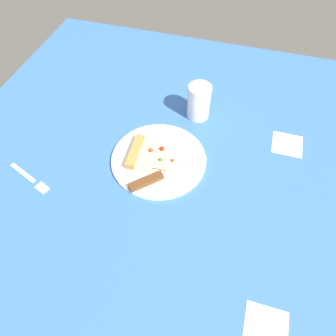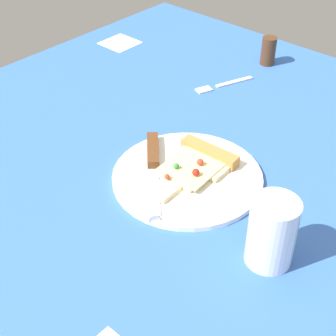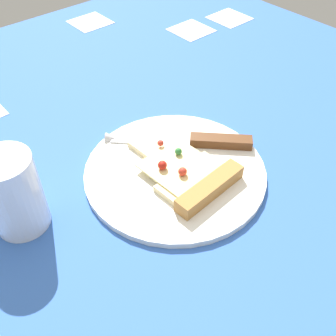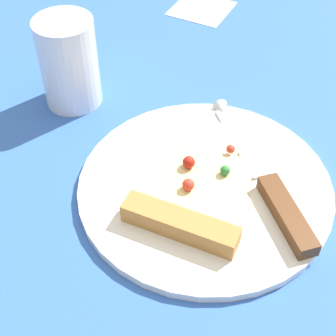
{
  "view_description": "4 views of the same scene",
  "coord_description": "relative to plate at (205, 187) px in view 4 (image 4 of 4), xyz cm",
  "views": [
    {
      "loc": [
        55.09,
        17.3,
        71.73
      ],
      "look_at": [
        4.67,
        2.58,
        1.68
      ],
      "focal_mm": 33.11,
      "sensor_mm": 36.0,
      "label": 1
    },
    {
      "loc": [
        -45.11,
        56.16,
        60.17
      ],
      "look_at": [
        4.57,
        0.75,
        2.14
      ],
      "focal_mm": 54.98,
      "sensor_mm": 36.0,
      "label": 2
    },
    {
      "loc": [
        -27.97,
        -33.33,
        43.33
      ],
      "look_at": [
        -0.34,
        -1.65,
        2.75
      ],
      "focal_mm": 42.43,
      "sensor_mm": 36.0,
      "label": 3
    },
    {
      "loc": [
        15.2,
        -36.41,
        42.37
      ],
      "look_at": [
        -2.49,
        -2.28,
        2.58
      ],
      "focal_mm": 54.78,
      "sensor_mm": 36.0,
      "label": 4
    }
  ],
  "objects": [
    {
      "name": "ground_plane",
      "position": [
        -1.46,
        1.24,
        -2.0
      ],
      "size": [
        131.49,
        131.49,
        3.0
      ],
      "color": "#3360B7",
      "rests_on": "ground"
    },
    {
      "name": "plate",
      "position": [
        0.0,
        0.0,
        0.0
      ],
      "size": [
        27.78,
        27.78,
        1.0
      ],
      "primitive_type": "cylinder",
      "color": "white",
      "rests_on": "ground_plane"
    },
    {
      "name": "pizza_slice",
      "position": [
        0.12,
        -2.57,
        1.3
      ],
      "size": [
        12.13,
        17.81,
        2.66
      ],
      "rotation": [
        0.0,
        0.0,
        0.06
      ],
      "color": "beige",
      "rests_on": "plate"
    },
    {
      "name": "knife",
      "position": [
        6.18,
        2.61,
        1.11
      ],
      "size": [
        18.23,
        18.68,
        2.45
      ],
      "rotation": [
        0.0,
        0.0,
        0.77
      ],
      "color": "silver",
      "rests_on": "plate"
    },
    {
      "name": "drinking_glass",
      "position": [
        -21.91,
        6.67,
        5.27
      ],
      "size": [
        7.3,
        7.3,
        11.54
      ],
      "primitive_type": "cylinder",
      "color": "white",
      "rests_on": "ground_plane"
    }
  ]
}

